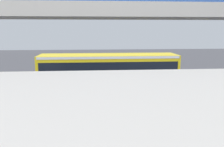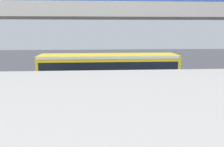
# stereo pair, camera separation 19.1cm
# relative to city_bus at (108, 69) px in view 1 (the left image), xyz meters

# --- Properties ---
(ground) EXTENTS (80.00, 80.00, 0.00)m
(ground) POSITION_rel_city_bus_xyz_m (0.23, -1.25, -1.88)
(ground) COLOR #424247
(city_bus) EXTENTS (11.54, 2.85, 3.15)m
(city_bus) POSITION_rel_city_bus_xyz_m (0.00, 0.00, 0.00)
(city_bus) COLOR yellow
(city_bus) RESTS_ON ground
(lane_dash_leftmost) EXTENTS (2.00, 0.20, 0.01)m
(lane_dash_leftmost) POSITION_rel_city_bus_xyz_m (-5.77, -4.35, -1.88)
(lane_dash_leftmost) COLOR silver
(lane_dash_leftmost) RESTS_ON ground
(lane_dash_left) EXTENTS (2.00, 0.20, 0.01)m
(lane_dash_left) POSITION_rel_city_bus_xyz_m (-1.77, -4.35, -1.88)
(lane_dash_left) COLOR silver
(lane_dash_left) RESTS_ON ground
(lane_dash_centre) EXTENTS (2.00, 0.20, 0.01)m
(lane_dash_centre) POSITION_rel_city_bus_xyz_m (2.23, -4.35, -1.88)
(lane_dash_centre) COLOR silver
(lane_dash_centre) RESTS_ON ground
(lane_dash_right) EXTENTS (2.00, 0.20, 0.01)m
(lane_dash_right) POSITION_rel_city_bus_xyz_m (6.23, -4.35, -1.88)
(lane_dash_right) COLOR silver
(lane_dash_right) RESTS_ON ground
(pedestrian_overpass) EXTENTS (29.42, 2.60, 7.25)m
(pedestrian_overpass) POSITION_rel_city_bus_xyz_m (0.23, 10.09, 3.56)
(pedestrian_overpass) COLOR #B2ADA5
(pedestrian_overpass) RESTS_ON ground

